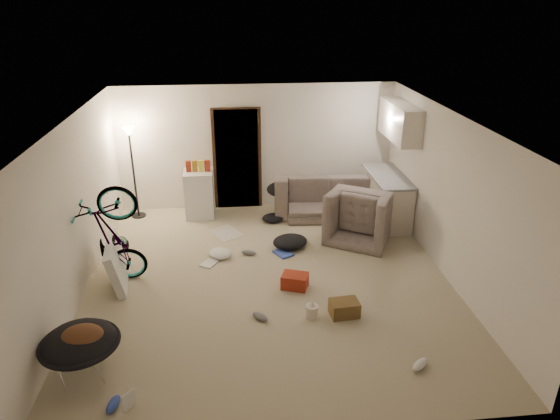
{
  "coord_description": "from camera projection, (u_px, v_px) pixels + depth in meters",
  "views": [
    {
      "loc": [
        -0.51,
        -6.67,
        4.07
      ],
      "look_at": [
        0.23,
        0.6,
        0.9
      ],
      "focal_mm": 32.0,
      "sensor_mm": 36.0,
      "label": 1
    }
  ],
  "objects": [
    {
      "name": "saucer_chair",
      "position": [
        81.0,
        349.0,
        5.65
      ],
      "size": [
        0.9,
        0.9,
        0.64
      ],
      "color": "silver",
      "rests_on": "floor"
    },
    {
      "name": "sofa_drape",
      "position": [
        281.0,
        189.0,
        9.82
      ],
      "size": [
        0.58,
        0.49,
        0.28
      ],
      "primitive_type": "ellipsoid",
      "rotation": [
        0.0,
        0.0,
        -0.05
      ],
      "color": "black",
      "rests_on": "sofa"
    },
    {
      "name": "snack_box_2",
      "position": [
        201.0,
        168.0,
        9.58
      ],
      "size": [
        0.1,
        0.08,
        0.3
      ],
      "primitive_type": "cube",
      "rotation": [
        0.0,
        0.0,
        0.07
      ],
      "color": "yellow",
      "rests_on": "mini_fridge"
    },
    {
      "name": "sofa",
      "position": [
        328.0,
        198.0,
        10.0
      ],
      "size": [
        2.19,
        0.98,
        0.63
      ],
      "primitive_type": "imported",
      "rotation": [
        0.0,
        0.0,
        3.07
      ],
      "color": "#323831",
      "rests_on": "floor"
    },
    {
      "name": "mini_fridge",
      "position": [
        199.0,
        194.0,
        9.79
      ],
      "size": [
        0.55,
        0.55,
        0.93
      ],
      "primitive_type": "cube",
      "rotation": [
        0.0,
        0.0,
        0.01
      ],
      "color": "white",
      "rests_on": "floor"
    },
    {
      "name": "drink_case_a",
      "position": [
        344.0,
        308.0,
        6.85
      ],
      "size": [
        0.41,
        0.31,
        0.22
      ],
      "primitive_type": "cube",
      "rotation": [
        0.0,
        0.0,
        0.09
      ],
      "color": "brown",
      "rests_on": "floor"
    },
    {
      "name": "ceiling",
      "position": [
        268.0,
        120.0,
        6.76
      ],
      "size": [
        5.5,
        6.0,
        0.02
      ],
      "primitive_type": "cube",
      "color": "white",
      "rests_on": "wall_back"
    },
    {
      "name": "drink_case_b",
      "position": [
        295.0,
        281.0,
        7.5
      ],
      "size": [
        0.45,
        0.39,
        0.22
      ],
      "primitive_type": "cube",
      "rotation": [
        0.0,
        0.0,
        -0.34
      ],
      "color": "maroon",
      "rests_on": "floor"
    },
    {
      "name": "book_white",
      "position": [
        209.0,
        263.0,
        8.18
      ],
      "size": [
        0.32,
        0.34,
        0.03
      ],
      "primitive_type": "cube",
      "rotation": [
        0.0,
        0.0,
        -0.52
      ],
      "color": "silver",
      "rests_on": "floor"
    },
    {
      "name": "wall_right",
      "position": [
        451.0,
        198.0,
        7.51
      ],
      "size": [
        0.02,
        6.0,
        2.5
      ],
      "primitive_type": "cube",
      "color": "white",
      "rests_on": "floor"
    },
    {
      "name": "floor_lamp",
      "position": [
        131.0,
        153.0,
        9.43
      ],
      "size": [
        0.28,
        0.28,
        1.81
      ],
      "color": "black",
      "rests_on": "floor"
    },
    {
      "name": "hoodie",
      "position": [
        82.0,
        337.0,
        5.55
      ],
      "size": [
        0.48,
        0.4,
        0.22
      ],
      "primitive_type": "ellipsoid",
      "rotation": [
        0.0,
        0.0,
        0.0
      ],
      "color": "brown",
      "rests_on": "saucer_chair"
    },
    {
      "name": "snack_box_3",
      "position": [
        208.0,
        168.0,
        9.59
      ],
      "size": [
        0.11,
        0.09,
        0.3
      ],
      "primitive_type": "cube",
      "rotation": [
        0.0,
        0.0,
        -0.24
      ],
      "color": "maroon",
      "rests_on": "mini_fridge"
    },
    {
      "name": "doorway",
      "position": [
        237.0,
        159.0,
        10.02
      ],
      "size": [
        0.85,
        0.1,
        2.04
      ],
      "primitive_type": "cube",
      "color": "black",
      "rests_on": "floor"
    },
    {
      "name": "shoe_3",
      "position": [
        260.0,
        317.0,
        6.77
      ],
      "size": [
        0.26,
        0.26,
        0.1
      ],
      "primitive_type": "ellipsoid",
      "rotation": [
        0.0,
        0.0,
        -0.8
      ],
      "color": "slate",
      "rests_on": "floor"
    },
    {
      "name": "wall_front",
      "position": [
        295.0,
        334.0,
        4.51
      ],
      "size": [
        5.5,
        0.02,
        2.5
      ],
      "primitive_type": "cube",
      "color": "white",
      "rests_on": "floor"
    },
    {
      "name": "kitchen_counter",
      "position": [
        386.0,
        199.0,
        9.63
      ],
      "size": [
        0.6,
        1.5,
        0.88
      ],
      "primitive_type": "cube",
      "color": "beige",
      "rests_on": "floor"
    },
    {
      "name": "book_blue",
      "position": [
        283.0,
        253.0,
        8.49
      ],
      "size": [
        0.37,
        0.4,
        0.03
      ],
      "primitive_type": "cube",
      "rotation": [
        0.0,
        0.0,
        0.51
      ],
      "color": "#2C42A1",
      "rests_on": "floor"
    },
    {
      "name": "door_trim",
      "position": [
        237.0,
        160.0,
        10.0
      ],
      "size": [
        0.97,
        0.04,
        2.1
      ],
      "primitive_type": "cube",
      "color": "#331E11",
      "rests_on": "floor"
    },
    {
      "name": "counter_top",
      "position": [
        388.0,
        176.0,
        9.45
      ],
      "size": [
        0.64,
        1.54,
        0.04
      ],
      "primitive_type": "cube",
      "color": "gray",
      "rests_on": "kitchen_counter"
    },
    {
      "name": "juicer",
      "position": [
        312.0,
        310.0,
        6.82
      ],
      "size": [
        0.17,
        0.17,
        0.25
      ],
      "color": "beige",
      "rests_on": "floor"
    },
    {
      "name": "newspaper",
      "position": [
        226.0,
        233.0,
        9.24
      ],
      "size": [
        0.71,
        0.76,
        0.01
      ],
      "primitive_type": "cube",
      "rotation": [
        0.0,
        0.0,
        0.54
      ],
      "color": "#B6B1A8",
      "rests_on": "floor"
    },
    {
      "name": "book_asset",
      "position": [
        123.0,
        413.0,
        5.26
      ],
      "size": [
        0.27,
        0.27,
        0.02
      ],
      "primitive_type": "imported",
      "rotation": [
        0.0,
        0.0,
        0.85
      ],
      "color": "maroon",
      "rests_on": "floor"
    },
    {
      "name": "shoe_4",
      "position": [
        420.0,
        364.0,
        5.89
      ],
      "size": [
        0.28,
        0.26,
        0.1
      ],
      "primitive_type": "ellipsoid",
      "rotation": [
        0.0,
        0.0,
        0.72
      ],
      "color": "white",
      "rests_on": "floor"
    },
    {
      "name": "wall_back",
      "position": [
        257.0,
        147.0,
        10.01
      ],
      "size": [
        5.5,
        0.02,
        2.5
      ],
      "primitive_type": "cube",
      "color": "white",
      "rests_on": "floor"
    },
    {
      "name": "clothes_lump_a",
      "position": [
        290.0,
        242.0,
        8.71
      ],
      "size": [
        0.74,
        0.69,
        0.2
      ],
      "primitive_type": "ellipsoid",
      "rotation": [
        0.0,
        0.0,
        0.31
      ],
      "color": "black",
      "rests_on": "floor"
    },
    {
      "name": "floor",
      "position": [
        269.0,
        280.0,
        7.76
      ],
      "size": [
        5.5,
        6.0,
        0.02
      ],
      "primitive_type": "cube",
      "color": "#B3A88A",
      "rests_on": "ground"
    },
    {
      "name": "wall_left",
      "position": [
        73.0,
        213.0,
        7.0
      ],
      "size": [
        0.02,
        6.0,
        2.5
      ],
      "primitive_type": "cube",
      "color": "white",
      "rests_on": "floor"
    },
    {
      "name": "shoe_2",
      "position": [
        113.0,
        404.0,
        5.32
      ],
      "size": [
        0.16,
        0.28,
        0.1
      ],
      "primitive_type": "ellipsoid",
      "rotation": [
        0.0,
        0.0,
        1.35
      ],
      "color": "#2C42A1",
      "rests_on": "floor"
    },
    {
      "name": "tv_box",
      "position": [
        117.0,
        263.0,
        7.53
      ],
      "size": [
        0.4,
        1.05,
        0.69
      ],
      "primitive_type": "cube",
      "rotation": [
        0.0,
        -0.21,
        0.14
      ],
      "color": "silver",
      "rests_on": "floor"
    },
    {
      "name": "kitchen_uppers",
      "position": [
        400.0,
        121.0,
        9.04
      ],
      "size": [
        0.38,
        1.4,
        0.65
      ],
      "primitive_type": "cube",
      "color": "beige",
      "rests_on": "wall_right"
    },
    {
      "name": "clothes_lump_b",
      "position": [
        273.0,
        218.0,
        9.71
      ],
      "size": [
        0.54,
        0.51,
        0.13
      ],
      "primitive_type": "ellipsoid",
      "rotation": [
        0.0,
        0.0,
        0.36
      ],
      "color": "black",
      "rests_on": "floor"
    },
    {
      "name": "snack_box_1",
      "position": [
        195.0,
        168.0,
        9.57
      ],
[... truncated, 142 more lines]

